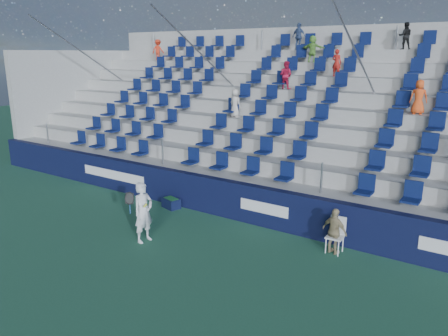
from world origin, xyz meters
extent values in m
plane|color=#296145|center=(0.00, 0.00, 0.00)|extent=(70.00, 70.00, 0.00)
cube|color=#0E1234|center=(0.00, 3.15, 0.60)|extent=(24.00, 0.30, 1.20)
cube|color=white|center=(-5.00, 2.99, 0.62)|extent=(3.20, 0.02, 0.34)
cube|color=white|center=(1.50, 2.99, 0.62)|extent=(1.60, 0.02, 0.34)
cube|color=#A9A8A3|center=(0.00, 3.72, 0.60)|extent=(24.00, 0.85, 1.20)
cube|color=#A9A8A3|center=(0.00, 4.57, 0.85)|extent=(24.00, 0.85, 1.70)
cube|color=#A9A8A3|center=(0.00, 5.42, 1.10)|extent=(24.00, 0.85, 2.20)
cube|color=#A9A8A3|center=(0.00, 6.28, 1.35)|extent=(24.00, 0.85, 2.70)
cube|color=#A9A8A3|center=(0.00, 7.12, 1.60)|extent=(24.00, 0.85, 3.20)
cube|color=#A9A8A3|center=(0.00, 7.97, 1.85)|extent=(24.00, 0.85, 3.70)
cube|color=#A9A8A3|center=(0.00, 8.82, 2.10)|extent=(24.00, 0.85, 4.20)
cube|color=#A9A8A3|center=(0.00, 9.68, 2.35)|extent=(24.00, 0.85, 4.70)
cube|color=#A9A8A3|center=(0.00, 10.52, 2.60)|extent=(24.00, 0.85, 5.20)
cube|color=#A9A8A3|center=(0.00, 11.20, 3.10)|extent=(24.00, 0.50, 6.20)
cube|color=#A9A8A3|center=(-11.85, 7.12, 2.60)|extent=(0.30, 7.65, 5.20)
cube|color=#0B1847|center=(0.00, 3.72, 1.55)|extent=(16.05, 0.50, 0.70)
cube|color=#0B1847|center=(0.00, 4.57, 2.05)|extent=(16.05, 0.50, 0.70)
cube|color=#0B1847|center=(0.00, 5.42, 2.55)|extent=(16.05, 0.50, 0.70)
cube|color=#0B1847|center=(0.00, 6.28, 3.05)|extent=(16.05, 0.50, 0.70)
cube|color=#0B1847|center=(0.00, 7.12, 3.55)|extent=(16.05, 0.50, 0.70)
cube|color=#0B1847|center=(0.00, 7.97, 4.05)|extent=(16.05, 0.50, 0.70)
cube|color=#0B1847|center=(0.00, 8.82, 4.55)|extent=(16.05, 0.50, 0.70)
cube|color=#0B1847|center=(0.00, 9.68, 5.05)|extent=(16.05, 0.50, 0.70)
cube|color=#0B1847|center=(0.00, 10.52, 5.55)|extent=(16.05, 0.50, 0.70)
cylinder|color=gray|center=(-3.00, 7.12, 4.35)|extent=(0.06, 7.68, 4.55)
cylinder|color=gray|center=(3.00, 7.12, 4.35)|extent=(0.06, 7.68, 4.55)
cylinder|color=gray|center=(-9.80, 7.12, 4.35)|extent=(0.06, 7.68, 4.55)
imported|color=#AD1D17|center=(1.34, 8.77, 4.71)|extent=(0.39, 0.28, 1.02)
imported|color=#BE193C|center=(-0.37, 7.92, 4.23)|extent=(0.54, 0.43, 1.07)
imported|color=#B9B0A6|center=(-1.61, 6.23, 3.23)|extent=(0.59, 0.46, 1.07)
imported|color=red|center=(-8.54, 9.62, 5.23)|extent=(0.74, 0.51, 1.05)
imported|color=#7ABD4B|center=(-0.02, 9.62, 5.24)|extent=(1.02, 0.38, 1.08)
imported|color=#3A5180|center=(-1.05, 10.47, 5.77)|extent=(0.71, 0.40, 1.14)
imported|color=#ED4F1B|center=(4.70, 7.08, 3.74)|extent=(0.59, 0.46, 1.08)
imported|color=black|center=(3.36, 10.47, 5.70)|extent=(0.59, 0.52, 1.01)
imported|color=silver|center=(-0.77, 0.29, 0.85)|extent=(0.45, 0.65, 1.70)
cylinder|color=navy|center=(-1.02, 0.04, 0.97)|extent=(0.03, 0.03, 0.28)
torus|color=black|center=(-1.02, 0.04, 1.27)|extent=(0.30, 0.17, 0.28)
plane|color=#262626|center=(-1.02, 0.04, 1.27)|extent=(0.30, 0.16, 0.29)
sphere|color=#C9D130|center=(-0.52, 0.09, 1.13)|extent=(0.07, 0.07, 0.07)
sphere|color=#C9D130|center=(-0.52, 0.15, 1.16)|extent=(0.07, 0.07, 0.07)
cube|color=white|center=(3.86, 2.55, 0.44)|extent=(0.44, 0.44, 0.04)
cube|color=white|center=(3.86, 2.75, 0.70)|extent=(0.42, 0.06, 0.52)
cylinder|color=white|center=(3.69, 2.38, 0.21)|extent=(0.03, 0.03, 0.42)
cylinder|color=white|center=(4.03, 2.38, 0.21)|extent=(0.03, 0.03, 0.42)
cylinder|color=white|center=(3.69, 2.72, 0.21)|extent=(0.03, 0.03, 0.42)
cylinder|color=white|center=(4.03, 2.72, 0.21)|extent=(0.03, 0.03, 0.42)
imported|color=tan|center=(3.86, 2.50, 0.61)|extent=(0.77, 0.46, 1.23)
cube|color=#0E1435|center=(-1.92, 2.75, 0.17)|extent=(0.69, 0.54, 0.33)
cube|color=#1E662D|center=(-1.92, 2.75, 0.24)|extent=(0.56, 0.41, 0.20)
camera|label=1|loc=(7.37, -7.79, 5.08)|focal=35.00mm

